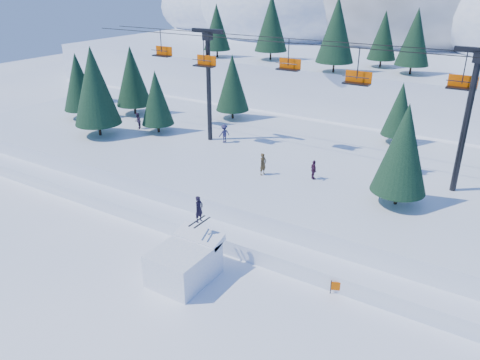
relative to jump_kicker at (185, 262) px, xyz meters
The scene contains 10 objects.
ground 2.08m from the jump_kicker, 116.63° to the right, with size 160.00×160.00×0.00m, color white.
mid_shelf 16.49m from the jump_kicker, 92.67° to the left, with size 70.00×22.00×2.50m, color white.
berm 6.54m from the jump_kicker, 96.77° to the left, with size 70.00×6.00×1.10m, color white.
mountain_ridge 72.58m from the jump_kicker, 94.66° to the left, with size 119.00×61.31×26.46m.
jump_kicker is the anchor object (origin of this frame).
chairlift 18.45m from the jump_kicker, 85.84° to the left, with size 46.00×3.21×10.28m.
conifer_stand 18.33m from the jump_kicker, 79.59° to the left, with size 62.14×16.99×9.68m.
distant_skiers 16.38m from the jump_kicker, 101.80° to the left, with size 34.09×9.62×1.79m.
banner_near 7.50m from the jump_kicker, 30.17° to the left, with size 2.86×0.07×0.90m.
banner_far 10.19m from the jump_kicker, 22.06° to the left, with size 2.64×1.14×0.90m.
Camera 1 is at (16.30, -17.00, 17.10)m, focal length 35.00 mm.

